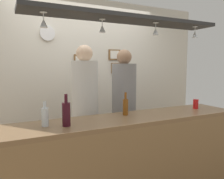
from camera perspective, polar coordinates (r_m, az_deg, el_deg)
name	(u,v)px	position (r m, az deg, el deg)	size (l,w,h in m)	color
back_wall	(86,79)	(3.70, -6.83, 2.71)	(4.40, 0.06, 2.60)	silver
bar_counter	(137,149)	(2.40, 6.53, -14.96)	(2.70, 0.55, 0.96)	brown
overhead_glass_rack	(129,19)	(2.46, 4.29, 17.66)	(2.20, 0.36, 0.04)	black
hanging_wineglass_far_left	(44,23)	(2.13, -17.20, 16.15)	(0.07, 0.07, 0.13)	silver
hanging_wineglass_left	(102,28)	(2.35, -2.53, 15.47)	(0.07, 0.07, 0.13)	silver
hanging_wineglass_center_left	(156,31)	(2.56, 11.18, 14.57)	(0.07, 0.07, 0.13)	silver
hanging_wineglass_center	(195,34)	(2.94, 20.56, 13.19)	(0.07, 0.07, 0.13)	silver
person_left_white_patterned_shirt	(85,100)	(2.88, -6.96, -2.71)	(0.34, 0.34, 1.78)	#2D334C
person_middle_grey_shirt	(124,99)	(3.11, 3.09, -2.47)	(0.34, 0.34, 1.74)	#2D334C
bottle_wine_dark_red	(66,114)	(2.09, -11.69, -6.08)	(0.08, 0.08, 0.30)	#380F19
bottle_beer_amber_tall	(125,106)	(2.50, 3.44, -4.35)	(0.06, 0.06, 0.26)	brown
bottle_soda_clear	(45,116)	(2.14, -16.87, -6.63)	(0.06, 0.06, 0.23)	silver
drink_can	(196,104)	(3.07, 20.74, -3.51)	(0.07, 0.07, 0.12)	red
picture_frame_lower_pair	(119,68)	(3.89, 1.83, 5.51)	(0.30, 0.02, 0.18)	brown
picture_frame_crest	(80,63)	(3.61, -8.36, 6.89)	(0.18, 0.02, 0.26)	brown
picture_frame_upper_small	(115,55)	(3.86, 0.65, 8.94)	(0.22, 0.02, 0.18)	brown
wall_clock	(47,33)	(3.52, -16.28, 13.73)	(0.22, 0.22, 0.03)	white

